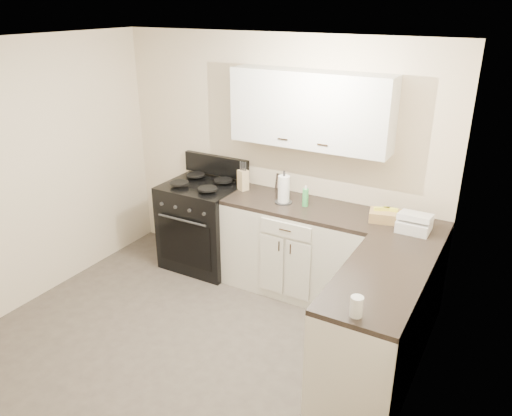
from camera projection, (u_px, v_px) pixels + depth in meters
The scene contains 20 objects.
floor at pixel (175, 358), 4.18m from camera, with size 3.60×3.60×0.00m, color #473F38.
ceiling at pixel (151, 46), 3.22m from camera, with size 3.60×3.60×0.00m, color white.
wall_back at pixel (276, 160), 5.15m from camera, with size 3.60×3.60×0.00m, color beige.
wall_right at pixel (409, 286), 2.89m from camera, with size 3.60×3.60×0.00m, color beige.
wall_left at pixel (8, 182), 4.52m from camera, with size 3.60×3.60×0.00m, color beige.
base_cabinets_back at pixel (298, 250), 5.02m from camera, with size 1.55×0.60×0.90m, color beige.
base_cabinets_right at pixel (386, 313), 4.01m from camera, with size 0.60×1.90×0.90m, color beige.
countertop_back at pixel (300, 207), 4.84m from camera, with size 1.55×0.60×0.04m, color black.
countertop_right at pixel (392, 261), 3.83m from camera, with size 0.60×1.90×0.04m, color black.
upper_cabinets at pixel (310, 109), 4.60m from camera, with size 1.55×0.30×0.70m, color silver.
stove at pixel (203, 226), 5.52m from camera, with size 0.81×0.69×0.97m, color black.
knife_block at pixel (243, 180), 5.18m from camera, with size 0.10×0.09×0.21m, color #D0B580.
paper_towel at pixel (284, 189), 4.84m from camera, with size 0.11×0.11×0.27m, color white.
soap_bottle at pixel (305, 198), 4.77m from camera, with size 0.06×0.06×0.17m, color #44B259.
picture_frame at pixel (281, 183), 5.16m from camera, with size 0.14×0.02×0.17m, color black.
wicker_basket at pixel (386, 216), 4.46m from camera, with size 0.28×0.19×0.09m, color tan.
countertop_grill at pixel (414, 225), 4.28m from camera, with size 0.27×0.25×0.10m, color white.
glass_jar at pixel (357, 306), 3.11m from camera, with size 0.08×0.08×0.14m, color silver.
oven_mitt_near at pixel (326, 332), 3.77m from camera, with size 0.02×0.14×0.24m, color black.
oven_mitt_far at pixel (333, 318), 3.86m from camera, with size 0.02×0.14×0.24m, color black.
Camera 1 is at (2.25, -2.60, 2.78)m, focal length 35.00 mm.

